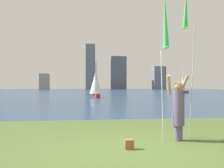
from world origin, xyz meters
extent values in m
cube|color=navy|center=(0.00, 62.50, -0.06)|extent=(120.00, 115.01, 0.12)
cube|color=#232D14|center=(0.00, 4.99, -0.02)|extent=(120.00, 0.70, 0.02)
cylinder|color=#594C72|center=(1.59, 0.64, 0.20)|extent=(0.23, 0.23, 0.40)
cylinder|color=#594C72|center=(1.59, 0.64, 0.88)|extent=(0.33, 0.33, 0.96)
sphere|color=tan|center=(1.59, 0.64, 1.48)|extent=(0.23, 0.23, 0.23)
cylinder|color=tan|center=(1.38, 0.78, 1.51)|extent=(0.24, 0.37, 0.55)
cylinder|color=tan|center=(1.79, 0.78, 1.51)|extent=(0.24, 0.37, 0.55)
cylinder|color=#B2B2B7|center=(1.16, 0.71, 1.23)|extent=(0.02, 0.23, 2.46)
cone|color=green|center=(1.16, 0.44, 3.20)|extent=(0.16, 0.28, 1.48)
sphere|color=yellow|center=(1.16, 0.50, 2.47)|extent=(0.06, 0.06, 0.06)
cylinder|color=#B2B2B7|center=(2.01, 0.71, 1.59)|extent=(0.02, 0.37, 3.16)
cone|color=green|center=(2.01, 1.11, 3.71)|extent=(0.16, 0.27, 1.07)
sphere|color=yellow|center=(2.01, 1.05, 3.18)|extent=(0.06, 0.06, 0.06)
cube|color=brown|center=(0.08, -0.10, 0.11)|extent=(0.21, 0.15, 0.22)
cube|color=#2D6084|center=(19.54, 41.83, 0.26)|extent=(2.08, 1.47, 0.53)
cylinder|color=silver|center=(19.54, 41.83, 3.11)|extent=(0.06, 0.06, 5.17)
cone|color=silver|center=(19.40, 41.78, 2.20)|extent=(1.21, 1.21, 3.34)
cube|color=maroon|center=(0.90, 25.97, 0.26)|extent=(0.89, 3.12, 0.51)
cylinder|color=#47474C|center=(0.90, 25.97, 2.55)|extent=(0.09, 0.09, 4.07)
cone|color=white|center=(0.87, 26.20, 1.92)|extent=(1.71, 1.71, 2.81)
cube|color=gray|center=(-16.90, 105.93, 3.45)|extent=(4.14, 3.96, 6.90)
cube|color=slate|center=(3.34, 109.92, 10.46)|extent=(4.37, 4.09, 20.92)
cube|color=#565B66|center=(16.57, 109.14, 7.70)|extent=(7.19, 3.16, 15.40)
cube|color=slate|center=(34.96, 105.82, 5.26)|extent=(5.58, 5.50, 10.51)
camera|label=1|loc=(-1.04, -5.80, 1.48)|focal=39.70mm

